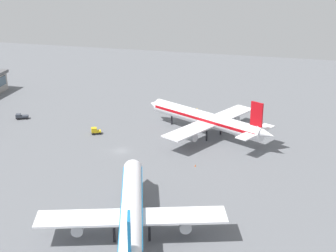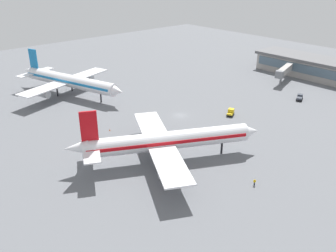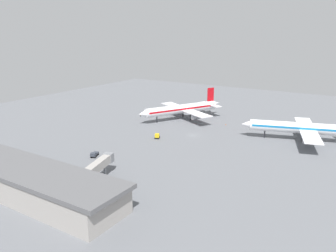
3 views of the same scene
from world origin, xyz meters
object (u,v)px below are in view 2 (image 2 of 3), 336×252
baggage_tug (231,112)px  ground_crew_worker (255,182)px  pushback_tractor (300,97)px  airplane_at_gate (69,81)px  airplane_taxiing (166,141)px  safety_cone_near_gate (110,130)px

baggage_tug → ground_crew_worker: size_ratio=2.22×
baggage_tug → pushback_tractor: baggage_tug is taller
baggage_tug → pushback_tractor: (-7.58, -31.92, -0.19)m
airplane_at_gate → airplane_taxiing: (-63.95, 5.62, -0.09)m
airplane_taxiing → baggage_tug: 37.91m
ground_crew_worker → safety_cone_near_gate: 48.79m
safety_cone_near_gate → airplane_taxiing: bearing=-177.5°
airplane_at_gate → ground_crew_worker: size_ratio=30.75×
baggage_tug → safety_cone_near_gate: size_ratio=6.19×
safety_cone_near_gate → baggage_tug: bearing=-114.3°
airplane_taxiing → safety_cone_near_gate: (25.20, 1.12, -5.43)m
airplane_taxiing → ground_crew_worker: airplane_taxiing is taller
ground_crew_worker → safety_cone_near_gate: bearing=-123.8°
airplane_at_gate → ground_crew_worker: 86.88m
pushback_tractor → safety_cone_near_gate: 74.04m
airplane_taxiing → ground_crew_worker: (-22.76, -7.82, -4.88)m
baggage_tug → ground_crew_worker: baggage_tug is taller
pushback_tractor → ground_crew_worker: 65.15m
airplane_at_gate → ground_crew_worker: bearing=-15.7°
airplane_at_gate → pushback_tractor: (-63.44, -63.06, -4.84)m
airplane_at_gate → pushback_tractor: 89.58m
airplane_taxiing → airplane_at_gate: bearing=112.9°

